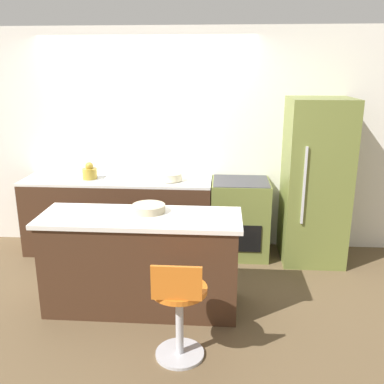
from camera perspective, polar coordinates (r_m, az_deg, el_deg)
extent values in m
plane|color=brown|center=(5.01, -6.61, -9.20)|extent=(14.00, 14.00, 0.00)
cube|color=white|center=(5.22, -5.80, 6.87)|extent=(8.00, 0.06, 2.60)
cube|color=#422819|center=(5.20, -9.72, -3.23)|extent=(2.20, 0.59, 0.86)
cube|color=white|center=(5.07, -9.96, 1.53)|extent=(2.20, 0.59, 0.03)
cube|color=#9EA3A8|center=(5.17, -14.12, 1.79)|extent=(0.44, 0.32, 0.01)
cube|color=#422819|center=(3.97, -6.72, -9.51)|extent=(1.72, 0.59, 0.85)
cube|color=white|center=(3.80, -6.94, -3.44)|extent=(1.79, 0.62, 0.04)
cube|color=olive|center=(5.05, 6.38, -3.49)|extent=(0.66, 0.59, 0.89)
cube|color=black|center=(4.82, 6.46, -6.19)|extent=(0.46, 0.01, 0.31)
cube|color=#333338|center=(4.92, 6.55, 1.46)|extent=(0.63, 0.56, 0.01)
cube|color=olive|center=(4.97, 16.08, 1.33)|extent=(0.68, 0.69, 1.84)
cube|color=silver|center=(4.58, 14.73, 0.79)|extent=(0.02, 0.02, 0.83)
cylinder|color=#B7B7BC|center=(3.55, -1.63, -20.72)|extent=(0.38, 0.38, 0.02)
cylinder|color=#B7B7BC|center=(3.40, -1.67, -17.19)|extent=(0.06, 0.06, 0.55)
cylinder|color=orange|center=(3.25, -1.72, -12.86)|extent=(0.42, 0.42, 0.04)
cube|color=orange|center=(3.02, -2.09, -12.06)|extent=(0.36, 0.02, 0.26)
cylinder|color=#B29333|center=(5.10, -13.47, 2.40)|extent=(0.17, 0.17, 0.12)
sphere|color=#B29333|center=(5.08, -13.54, 3.39)|extent=(0.09, 0.09, 0.09)
cylinder|color=beige|center=(4.90, -2.85, 2.06)|extent=(0.26, 0.26, 0.09)
cylinder|color=#C1B28E|center=(3.87, -5.82, -2.17)|extent=(0.30, 0.30, 0.07)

